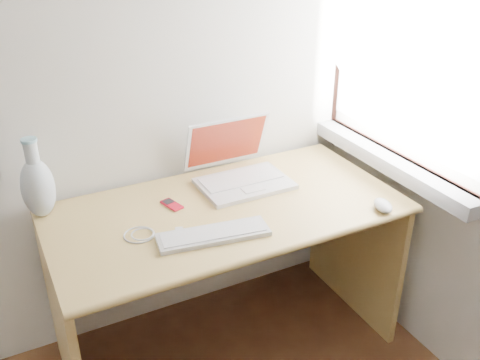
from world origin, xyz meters
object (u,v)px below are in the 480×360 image
laptop (239,169)px  vase (38,186)px  external_keyboard (213,234)px  desk (218,241)px

laptop → vase: 0.79m
external_keyboard → vase: vase is taller
desk → vase: (-0.64, 0.17, 0.33)m
external_keyboard → vase: 0.67m
vase → desk: bearing=-15.0°
vase → external_keyboard: bearing=-39.7°
desk → external_keyboard: size_ratio=3.32×
external_keyboard → vase: bearing=149.0°
desk → vase: 0.74m
laptop → vase: vase is taller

